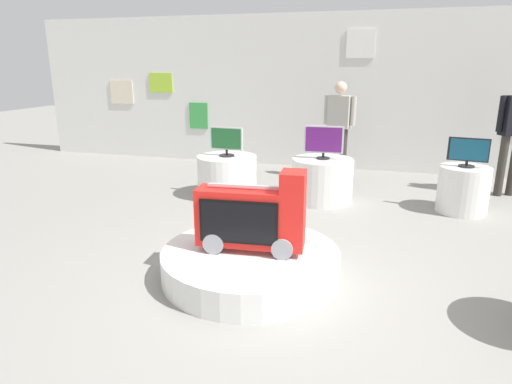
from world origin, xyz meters
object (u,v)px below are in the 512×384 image
Objects in this scene: tv_on_center_rear at (468,151)px; tv_on_right_rear at (324,141)px; main_display_pedestal at (251,263)px; shopper_browsing_rear at (339,124)px; display_pedestal_center_rear at (463,190)px; novelty_firetruck_tv at (252,219)px; display_pedestal_left_rear at (227,177)px; tv_on_left_rear at (226,141)px; display_pedestal_right_rear at (322,180)px.

tv_on_center_rear is 0.91× the size of tv_on_right_rear.
shopper_browsing_rear is (0.41, 3.92, 0.86)m from main_display_pedestal.
main_display_pedestal is at bearing -130.22° from display_pedestal_center_rear.
shopper_browsing_rear reaches higher than display_pedestal_center_rear.
novelty_firetruck_tv is 2.00× the size of tv_on_center_rear.
novelty_firetruck_tv is 1.14× the size of display_pedestal_left_rear.
tv_on_left_rear is at bearing -135.86° from shopper_browsing_rear.
tv_on_left_rear is 1.43m from tv_on_right_rear.
novelty_firetruck_tv is at bearing -96.42° from tv_on_right_rear.
tv_on_left_rear is at bearing -176.66° from display_pedestal_center_rear.
display_pedestal_right_rear is (1.42, 0.20, -0.55)m from tv_on_left_rear.
tv_on_left_rear is (-1.10, 2.45, 0.74)m from main_display_pedestal.
novelty_firetruck_tv reaches higher than main_display_pedestal.
tv_on_left_rear reaches higher than display_pedestal_center_rear.
main_display_pedestal is 1.89× the size of display_pedestal_left_rear.
tv_on_left_rear is at bearing -172.32° from tv_on_right_rear.
novelty_firetruck_tv is 2.69m from tv_on_right_rear.
display_pedestal_left_rear is (-1.10, 2.46, 0.18)m from main_display_pedestal.
tv_on_left_rear is 0.90× the size of tv_on_right_rear.
display_pedestal_left_rear is at bearing 93.46° from tv_on_left_rear.
main_display_pedestal is 1.89× the size of display_pedestal_right_rear.
display_pedestal_right_rear is (-1.92, 0.00, -0.53)m from tv_on_center_rear.
shopper_browsing_rear reaches higher than display_pedestal_left_rear.
tv_on_center_rear is (0.00, -0.00, 0.53)m from display_pedestal_center_rear.
tv_on_center_rear reaches higher than display_pedestal_right_rear.
tv_on_right_rear is 0.33× the size of shopper_browsing_rear.
main_display_pedestal is at bearing -95.92° from shopper_browsing_rear.
novelty_firetruck_tv is at bearing -129.96° from tv_on_center_rear.
display_pedestal_right_rear is at bearing 7.86° from tv_on_left_rear.
tv_on_right_rear is at bearing 7.52° from display_pedestal_left_rear.
main_display_pedestal is at bearing 165.17° from novelty_firetruck_tv.
display_pedestal_left_rear is at bearing -176.73° from display_pedestal_center_rear.
display_pedestal_left_rear is 1.59× the size of tv_on_right_rear.
tv_on_center_rear is at bearing -0.14° from display_pedestal_right_rear.
tv_on_left_rear is 1.00× the size of tv_on_center_rear.
display_pedestal_center_rear is 1.92m from display_pedestal_right_rear.
shopper_browsing_rear is at bearing 44.14° from tv_on_left_rear.
shopper_browsing_rear is at bearing 86.04° from display_pedestal_right_rear.
display_pedestal_center_rear is at bearing 0.11° from tv_on_right_rear.
display_pedestal_left_rear reaches higher than main_display_pedestal.
main_display_pedestal is 3.54m from tv_on_center_rear.
main_display_pedestal is 2.55× the size of display_pedestal_center_rear.
tv_on_right_rear is (1.42, 0.19, 0.03)m from tv_on_left_rear.
novelty_firetruck_tv is 2.72m from tv_on_left_rear.
display_pedestal_right_rear is at bearing 83.15° from main_display_pedestal.
tv_on_center_rear is at bearing -34.70° from shopper_browsing_rear.
tv_on_right_rear reaches higher than main_display_pedestal.
shopper_browsing_rear is at bearing 86.05° from tv_on_right_rear.
display_pedestal_center_rear is at bearing 50.09° from novelty_firetruck_tv.
novelty_firetruck_tv is 3.47m from display_pedestal_center_rear.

